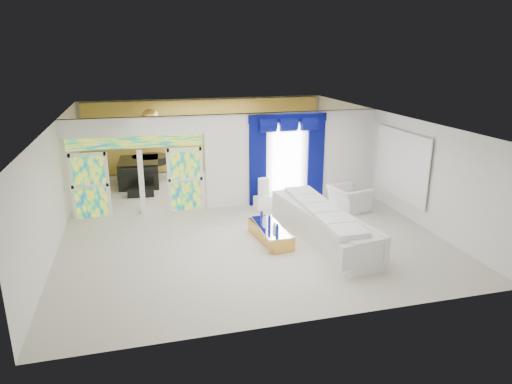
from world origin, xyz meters
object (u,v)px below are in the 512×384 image
object	(u,v)px
grand_piano	(139,172)
white_sofa	(322,226)
armchair	(349,198)
coffee_table	(270,234)
console_table	(272,201)

from	to	relation	value
grand_piano	white_sofa	bearing A→B (deg)	-52.43
armchair	white_sofa	bearing A→B (deg)	127.37
white_sofa	armchair	xyz separation A→B (m)	(1.79, 2.08, -0.03)
coffee_table	grand_piano	size ratio (longest dim) A/B	0.93
white_sofa	coffee_table	size ratio (longest dim) A/B	2.46
console_table	armchair	size ratio (longest dim) A/B	1.02
coffee_table	grand_piano	world-z (taller)	grand_piano
console_table	grand_piano	distance (m)	5.63
coffee_table	console_table	size ratio (longest dim) A/B	1.48
armchair	grand_piano	bearing A→B (deg)	41.58
white_sofa	grand_piano	bearing A→B (deg)	116.06
white_sofa	grand_piano	size ratio (longest dim) A/B	2.30
console_table	armchair	bearing A→B (deg)	-20.98
grand_piano	coffee_table	bearing A→B (deg)	-59.93
white_sofa	armchair	bearing A→B (deg)	41.32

